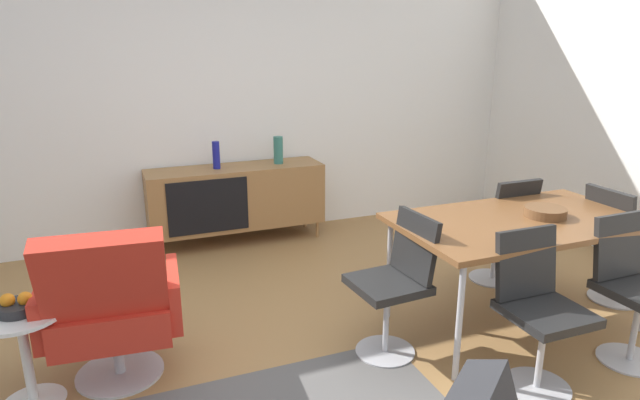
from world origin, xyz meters
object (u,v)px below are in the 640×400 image
(dining_table, at_px, (521,225))
(side_table_round, at_px, (25,347))
(dining_chair_back_right, at_px, (503,226))
(vase_cobalt, at_px, (278,150))
(fruit_bowl, at_px, (17,306))
(lounge_chair_red, at_px, (111,305))
(dining_chair_front_left, at_px, (538,305))
(wooden_bowl_on_table, at_px, (545,212))
(dining_chair_front_right, at_px, (633,284))
(dining_chair_near_window, at_px, (396,279))
(sideboard, at_px, (236,197))
(vase_sculptural_dark, at_px, (216,155))
(dining_chair_far_end, at_px, (617,240))

(dining_table, xyz_separation_m, side_table_round, (-2.89, 0.27, -0.38))
(dining_chair_back_right, bearing_deg, vase_cobalt, 127.35)
(dining_chair_back_right, xyz_separation_m, fruit_bowl, (-3.24, -0.29, 0.09))
(dining_table, distance_m, lounge_chair_red, 2.49)
(side_table_round, bearing_deg, vase_cobalt, 44.47)
(dining_chair_front_left, bearing_deg, vase_cobalt, 101.46)
(vase_cobalt, height_order, wooden_bowl_on_table, vase_cobalt)
(dining_chair_back_right, bearing_deg, dining_chair_front_right, -90.01)
(dining_chair_near_window, distance_m, dining_chair_back_right, 1.36)
(dining_table, bearing_deg, vase_cobalt, 112.40)
(dining_table, relative_size, dining_chair_front_left, 1.87)
(dining_chair_front_right, xyz_separation_m, dining_chair_back_right, (0.00, 1.12, 0.00))
(sideboard, xyz_separation_m, vase_cobalt, (0.42, 0.00, 0.41))
(dining_chair_front_left, distance_m, dining_chair_front_right, 0.70)
(vase_sculptural_dark, height_order, dining_chair_near_window, vase_sculptural_dark)
(vase_cobalt, distance_m, dining_chair_front_left, 2.85)
(fruit_bowl, bearing_deg, dining_chair_far_end, -4.07)
(dining_chair_back_right, bearing_deg, dining_chair_near_window, -155.88)
(wooden_bowl_on_table, height_order, dining_chair_back_right, dining_chair_back_right)
(dining_chair_far_end, distance_m, fruit_bowl, 3.79)
(fruit_bowl, bearing_deg, sideboard, 51.22)
(vase_sculptural_dark, bearing_deg, fruit_bowl, -125.71)
(sideboard, xyz_separation_m, dining_chair_front_right, (1.68, -2.77, 0.03))
(wooden_bowl_on_table, distance_m, fruit_bowl, 3.08)
(vase_cobalt, distance_m, dining_table, 2.40)
(vase_sculptural_dark, distance_m, dining_chair_front_right, 3.35)
(vase_cobalt, height_order, dining_table, vase_cobalt)
(dining_chair_near_window, bearing_deg, sideboard, 101.31)
(dining_chair_far_end, relative_size, dining_chair_near_window, 1.00)
(vase_cobalt, xyz_separation_m, side_table_round, (-1.98, -1.94, -0.53))
(vase_sculptural_dark, relative_size, dining_chair_near_window, 0.29)
(dining_chair_back_right, height_order, lounge_chair_red, lounge_chair_red)
(vase_cobalt, xyz_separation_m, vase_sculptural_dark, (-0.58, 0.00, -0.00))
(wooden_bowl_on_table, relative_size, dining_chair_front_right, 0.30)
(dining_table, height_order, dining_chair_far_end, dining_chair_far_end)
(vase_sculptural_dark, xyz_separation_m, lounge_chair_red, (-0.97, -1.92, -0.38))
(sideboard, distance_m, vase_cobalt, 0.58)
(lounge_chair_red, relative_size, side_table_round, 1.82)
(wooden_bowl_on_table, height_order, fruit_bowl, wooden_bowl_on_table)
(dining_chair_near_window, height_order, dining_chair_front_right, same)
(vase_cobalt, relative_size, dining_chair_far_end, 0.30)
(dining_chair_back_right, relative_size, fruit_bowl, 4.28)
(vase_sculptural_dark, height_order, dining_table, vase_sculptural_dark)
(dining_table, relative_size, side_table_round, 3.08)
(dining_chair_far_end, xyz_separation_m, lounge_chair_red, (-3.35, 0.29, -0.00))
(sideboard, distance_m, dining_chair_front_left, 2.94)
(dining_chair_front_left, distance_m, dining_chair_near_window, 0.78)
(vase_cobalt, distance_m, lounge_chair_red, 2.50)
(dining_chair_back_right, distance_m, lounge_chair_red, 2.82)
(side_table_round, bearing_deg, dining_chair_far_end, -4.08)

